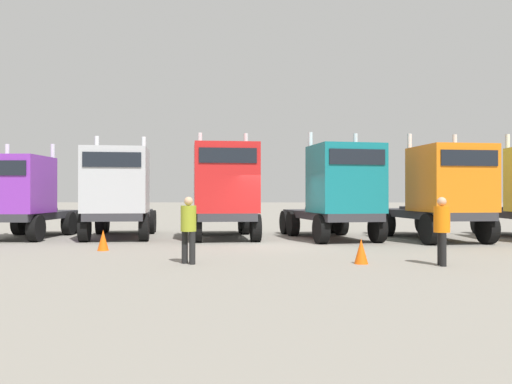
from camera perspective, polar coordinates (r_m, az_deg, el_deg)
ground at (r=18.53m, az=2.07°, el=-5.81°), size 200.00×200.00×0.00m
semi_truck_purple at (r=22.82m, az=-24.28°, el=-0.36°), size 2.63×5.70×3.88m
semi_truck_silver at (r=21.66m, az=-14.78°, el=-0.05°), size 3.51×6.50×4.19m
semi_truck_red at (r=20.75m, az=-3.46°, el=0.22°), size 3.45×6.35×4.33m
semi_truck_teal at (r=20.47m, az=9.01°, el=0.01°), size 3.88×6.45×4.25m
semi_truck_orange at (r=21.11m, az=19.59°, el=0.02°), size 3.57×6.60×4.17m
visitor_in_hivis at (r=13.95m, az=19.60°, el=-3.50°), size 0.44×0.45×1.72m
visitor_with_camera at (r=13.57m, az=-7.37°, el=-3.59°), size 0.56×0.56×1.73m
traffic_cone_near at (r=13.79m, az=11.39°, el=-6.36°), size 0.36×0.36×0.65m
traffic_cone_mid at (r=17.39m, az=-16.33°, el=-5.07°), size 0.36×0.36×0.66m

